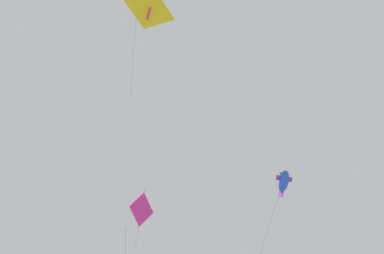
{
  "coord_description": "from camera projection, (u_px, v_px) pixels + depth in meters",
  "views": [
    {
      "loc": [
        -8.15,
        33.42,
        9.29
      ],
      "look_at": [
        0.89,
        1.77,
        22.47
      ],
      "focal_mm": 57.05,
      "sensor_mm": 36.0,
      "label": 1
    }
  ],
  "objects": [
    {
      "name": "kite_delta_near_left",
      "position": [
        149.0,
        10.0,
        38.88
      ],
      "size": [
        2.47,
        2.8,
        6.6
      ],
      "rotation": [
        0.48,
        0.0,
        4.07
      ],
      "color": "yellow"
    },
    {
      "name": "kite_diamond_low_drifter",
      "position": [
        141.0,
        211.0,
        31.86
      ],
      "size": [
        1.18,
        1.69,
        7.43
      ],
      "rotation": [
        0.18,
        0.0,
        4.44
      ],
      "color": "#DB2D93"
    },
    {
      "name": "kite_fish_near_right",
      "position": [
        284.0,
        181.0,
        35.64
      ],
      "size": [
        2.6,
        2.07,
        6.1
      ],
      "rotation": [
        0.46,
        0.0,
        3.88
      ],
      "color": "blue"
    }
  ]
}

